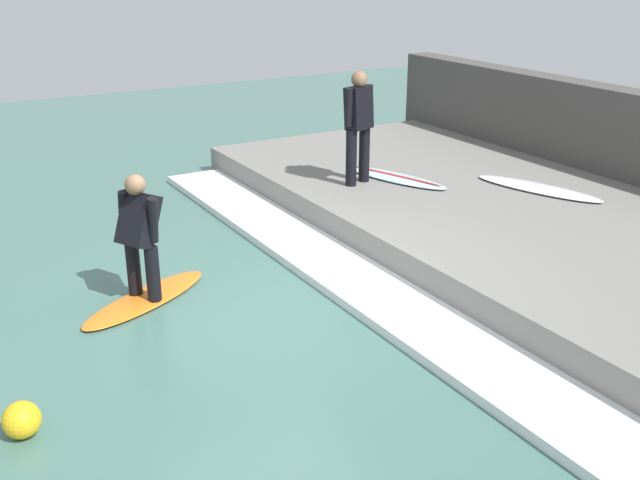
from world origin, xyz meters
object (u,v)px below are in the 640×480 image
at_px(surfboard_riding, 146,299).
at_px(surfboard_waiting_near, 396,177).
at_px(surfer_waiting_near, 358,122).
at_px(surfboard_spare, 538,188).
at_px(marker_buoy, 22,420).
at_px(surfer_riding, 139,231).

relative_size(surfboard_riding, surfboard_waiting_near, 0.99).
relative_size(surfer_waiting_near, surfboard_waiting_near, 0.89).
height_order(surfboard_waiting_near, surfboard_spare, surfboard_waiting_near).
height_order(surfboard_riding, surfer_waiting_near, surfer_waiting_near).
xyz_separation_m(surfboard_spare, marker_buoy, (-7.34, -1.68, -0.31)).
bearing_deg(surfboard_spare, surfer_riding, 177.87).
bearing_deg(surfboard_waiting_near, marker_buoy, -151.93).
distance_m(surfer_waiting_near, marker_buoy, 6.37).
bearing_deg(surfboard_spare, marker_buoy, -167.11).
distance_m(surfer_waiting_near, surfboard_spare, 2.73).
xyz_separation_m(surfboard_riding, marker_buoy, (-1.63, -1.89, 0.12)).
height_order(surfboard_spare, marker_buoy, surfboard_spare).
height_order(surfboard_waiting_near, marker_buoy, surfboard_waiting_near).
relative_size(surfer_riding, marker_buoy, 4.59).
bearing_deg(surfboard_waiting_near, surfer_waiting_near, 167.21).
height_order(surfer_waiting_near, surfboard_spare, surfer_waiting_near).
distance_m(surfer_riding, marker_buoy, 2.59).
height_order(surfboard_riding, marker_buoy, marker_buoy).
bearing_deg(surfboard_waiting_near, surfboard_spare, -45.91).
bearing_deg(marker_buoy, surfboard_spare, 12.89).
bearing_deg(marker_buoy, surfer_riding, 49.33).
xyz_separation_m(surfboard_riding, surfboard_waiting_near, (4.29, 1.26, 0.43)).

